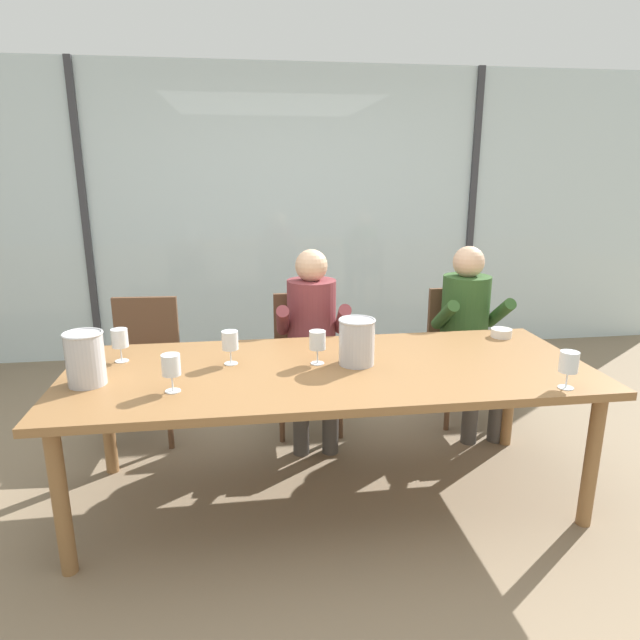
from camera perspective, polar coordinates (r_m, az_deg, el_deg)
The scene contains 19 objects.
ground at distance 3.97m, azimuth -1.33°, elevation -9.96°, with size 14.00×14.00×0.00m, color #847056.
window_glass_panel at distance 5.10m, azimuth -3.44°, elevation 10.84°, with size 7.82×0.03×2.60m, color silver.
window_mullion_left at distance 5.24m, azimuth -23.26°, elevation 9.77°, with size 0.06×0.06×2.60m, color #38383D.
window_mullion_right at distance 5.51m, azimuth 15.47°, elevation 10.66°, with size 0.06×0.06×2.60m, color #38383D.
hillside_vineyard at distance 9.44m, azimuth -5.55°, elevation 9.32°, with size 13.82×2.40×1.45m, color #477A38.
dining_table at distance 2.79m, azimuth 1.01°, elevation -6.07°, with size 2.62×1.04×0.74m.
chair_near_curtain at distance 3.77m, azimuth -17.80°, elevation -3.56°, with size 0.47×0.47×0.89m.
chair_left_of_center at distance 3.71m, azimuth -1.46°, elevation -3.09°, with size 0.44×0.44×0.89m.
chair_center at distance 4.00m, azimuth 14.45°, elevation -2.22°, with size 0.45×0.45×0.89m.
person_maroon_top at distance 3.53m, azimuth -0.80°, elevation -1.11°, with size 0.48×0.63×1.21m.
person_olive_shirt at distance 3.80m, azimuth 15.27°, elevation -0.44°, with size 0.46×0.61×1.21m.
ice_bucket_primary at distance 2.78m, azimuth 3.85°, elevation -2.21°, with size 0.19×0.19×0.24m.
ice_bucket_secondary at distance 2.73m, azimuth -23.28°, elevation -3.65°, with size 0.18×0.18×0.25m.
tasting_bowl at distance 3.42m, azimuth 18.38°, elevation -1.29°, with size 0.12×0.12×0.05m, color silver.
wine_glass_by_left_taster at distance 2.52m, azimuth -15.26°, elevation -4.61°, with size 0.08×0.08×0.17m.
wine_glass_near_bucket at distance 2.81m, azimuth -9.36°, elevation -2.27°, with size 0.08×0.08×0.17m.
wine_glass_center_pour at distance 2.78m, azimuth -0.27°, elevation -2.27°, with size 0.08×0.08×0.17m.
wine_glass_by_right_taster at distance 2.71m, azimuth 24.50°, elevation -4.16°, with size 0.08×0.08×0.17m.
wine_glass_spare_empty at distance 2.99m, azimuth -20.15°, elevation -1.93°, with size 0.08×0.08×0.17m.
Camera 1 is at (-0.41, -2.57, 1.69)m, focal length 30.70 mm.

